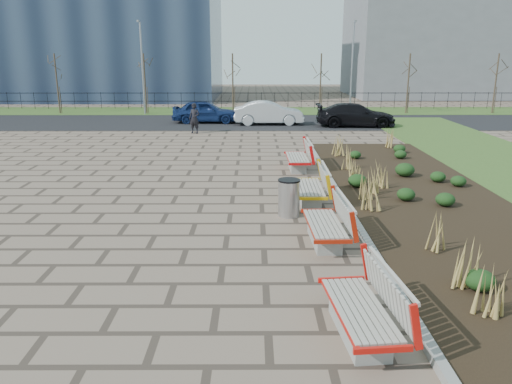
{
  "coord_description": "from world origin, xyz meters",
  "views": [
    {
      "loc": [
        1.46,
        -8.29,
        4.05
      ],
      "look_at": [
        1.5,
        3.0,
        0.9
      ],
      "focal_mm": 35.0,
      "sensor_mm": 36.0,
      "label": 1
    }
  ],
  "objects_px": {
    "car_blue": "(205,111)",
    "car_black": "(355,115)",
    "lamp_west": "(143,69)",
    "lamp_east": "(352,69)",
    "pedestrian": "(194,118)",
    "bench_a": "(360,305)",
    "litter_bin": "(289,198)",
    "bench_c": "(310,185)",
    "bench_d": "(297,156)",
    "car_silver": "(269,113)",
    "bench_b": "(325,221)"
  },
  "relations": [
    {
      "from": "car_blue",
      "to": "car_black",
      "type": "distance_m",
      "value": 8.82
    },
    {
      "from": "lamp_west",
      "to": "lamp_east",
      "type": "height_order",
      "value": "same"
    },
    {
      "from": "pedestrian",
      "to": "lamp_east",
      "type": "height_order",
      "value": "lamp_east"
    },
    {
      "from": "bench_a",
      "to": "pedestrian",
      "type": "distance_m",
      "value": 20.0
    },
    {
      "from": "lamp_west",
      "to": "car_black",
      "type": "bearing_deg",
      "value": -23.96
    },
    {
      "from": "litter_bin",
      "to": "lamp_west",
      "type": "relative_size",
      "value": 0.16
    },
    {
      "from": "bench_c",
      "to": "bench_a",
      "type": "bearing_deg",
      "value": -89.23
    },
    {
      "from": "bench_d",
      "to": "car_silver",
      "type": "height_order",
      "value": "car_silver"
    },
    {
      "from": "bench_a",
      "to": "car_silver",
      "type": "xyz_separation_m",
      "value": [
        -0.69,
        22.66,
        0.19
      ]
    },
    {
      "from": "car_black",
      "to": "car_silver",
      "type": "bearing_deg",
      "value": 83.6
    },
    {
      "from": "bench_b",
      "to": "bench_d",
      "type": "xyz_separation_m",
      "value": [
        0.0,
        7.23,
        0.0
      ]
    },
    {
      "from": "litter_bin",
      "to": "lamp_west",
      "type": "height_order",
      "value": "lamp_west"
    },
    {
      "from": "bench_c",
      "to": "pedestrian",
      "type": "bearing_deg",
      "value": 111.02
    },
    {
      "from": "bench_b",
      "to": "lamp_west",
      "type": "height_order",
      "value": "lamp_west"
    },
    {
      "from": "car_blue",
      "to": "car_black",
      "type": "xyz_separation_m",
      "value": [
        8.67,
        -1.62,
        -0.02
      ]
    },
    {
      "from": "bench_d",
      "to": "car_silver",
      "type": "distance_m",
      "value": 11.69
    },
    {
      "from": "bench_a",
      "to": "bench_b",
      "type": "height_order",
      "value": "same"
    },
    {
      "from": "litter_bin",
      "to": "bench_a",
      "type": "bearing_deg",
      "value": -83.43
    },
    {
      "from": "car_blue",
      "to": "car_silver",
      "type": "height_order",
      "value": "car_silver"
    },
    {
      "from": "bench_c",
      "to": "bench_d",
      "type": "bearing_deg",
      "value": 90.77
    },
    {
      "from": "bench_d",
      "to": "litter_bin",
      "type": "xyz_separation_m",
      "value": [
        -0.65,
        -5.32,
        -0.03
      ]
    },
    {
      "from": "bench_b",
      "to": "bench_d",
      "type": "height_order",
      "value": "same"
    },
    {
      "from": "bench_a",
      "to": "lamp_west",
      "type": "bearing_deg",
      "value": 102.68
    },
    {
      "from": "car_black",
      "to": "lamp_east",
      "type": "bearing_deg",
      "value": -4.67
    },
    {
      "from": "bench_a",
      "to": "lamp_east",
      "type": "height_order",
      "value": "lamp_east"
    },
    {
      "from": "bench_b",
      "to": "car_blue",
      "type": "xyz_separation_m",
      "value": [
        -4.46,
        19.71,
        0.19
      ]
    },
    {
      "from": "bench_a",
      "to": "litter_bin",
      "type": "height_order",
      "value": "bench_a"
    },
    {
      "from": "pedestrian",
      "to": "car_black",
      "type": "relative_size",
      "value": 0.35
    },
    {
      "from": "bench_b",
      "to": "litter_bin",
      "type": "xyz_separation_m",
      "value": [
        -0.65,
        1.91,
        -0.03
      ]
    },
    {
      "from": "bench_b",
      "to": "litter_bin",
      "type": "bearing_deg",
      "value": 106.96
    },
    {
      "from": "bench_a",
      "to": "lamp_east",
      "type": "distance_m",
      "value": 28.29
    },
    {
      "from": "bench_d",
      "to": "pedestrian",
      "type": "height_order",
      "value": "pedestrian"
    },
    {
      "from": "bench_b",
      "to": "bench_c",
      "type": "bearing_deg",
      "value": 88.06
    },
    {
      "from": "bench_a",
      "to": "car_silver",
      "type": "distance_m",
      "value": 22.67
    },
    {
      "from": "pedestrian",
      "to": "lamp_west",
      "type": "distance_m",
      "value": 9.62
    },
    {
      "from": "bench_c",
      "to": "lamp_east",
      "type": "distance_m",
      "value": 21.63
    },
    {
      "from": "car_blue",
      "to": "car_silver",
      "type": "xyz_separation_m",
      "value": [
        3.77,
        -0.81,
        0.0
      ]
    },
    {
      "from": "bench_c",
      "to": "lamp_east",
      "type": "relative_size",
      "value": 0.35
    },
    {
      "from": "car_silver",
      "to": "bench_d",
      "type": "bearing_deg",
      "value": -177.85
    },
    {
      "from": "lamp_east",
      "to": "bench_d",
      "type": "bearing_deg",
      "value": -106.64
    },
    {
      "from": "car_silver",
      "to": "lamp_east",
      "type": "bearing_deg",
      "value": -49.6
    },
    {
      "from": "lamp_west",
      "to": "lamp_east",
      "type": "distance_m",
      "value": 14.0
    },
    {
      "from": "bench_b",
      "to": "lamp_west",
      "type": "xyz_separation_m",
      "value": [
        -9.0,
        23.96,
        2.54
      ]
    },
    {
      "from": "car_black",
      "to": "lamp_east",
      "type": "xyz_separation_m",
      "value": [
        0.79,
        5.87,
        2.37
      ]
    },
    {
      "from": "litter_bin",
      "to": "car_blue",
      "type": "bearing_deg",
      "value": 102.08
    },
    {
      "from": "bench_d",
      "to": "litter_bin",
      "type": "bearing_deg",
      "value": -97.67
    },
    {
      "from": "car_blue",
      "to": "car_black",
      "type": "bearing_deg",
      "value": -100.11
    },
    {
      "from": "bench_b",
      "to": "lamp_east",
      "type": "height_order",
      "value": "lamp_east"
    },
    {
      "from": "bench_a",
      "to": "bench_d",
      "type": "distance_m",
      "value": 10.99
    },
    {
      "from": "bench_c",
      "to": "car_silver",
      "type": "xyz_separation_m",
      "value": [
        -0.69,
        15.83,
        0.19
      ]
    }
  ]
}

